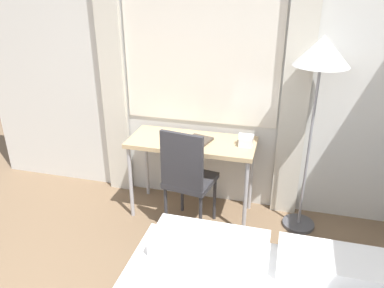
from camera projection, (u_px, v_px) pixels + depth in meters
wall_back_with_window at (207, 70)px, 3.45m from camera, size 4.84×0.13×2.70m
desk at (192, 148)px, 3.44m from camera, size 1.16×0.50×0.77m
desk_chair at (187, 175)px, 3.25m from camera, size 0.46×0.46×1.00m
standing_lamp at (321, 64)px, 2.90m from camera, size 0.44×0.44×1.74m
telephone at (246, 140)px, 3.30m from camera, size 0.13×0.14×0.10m
book at (199, 140)px, 3.38m from camera, size 0.25×0.25×0.02m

